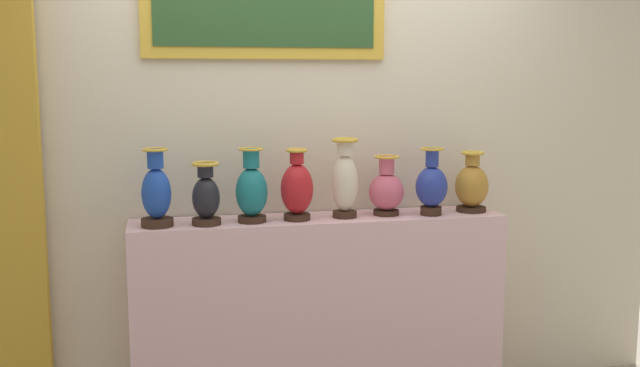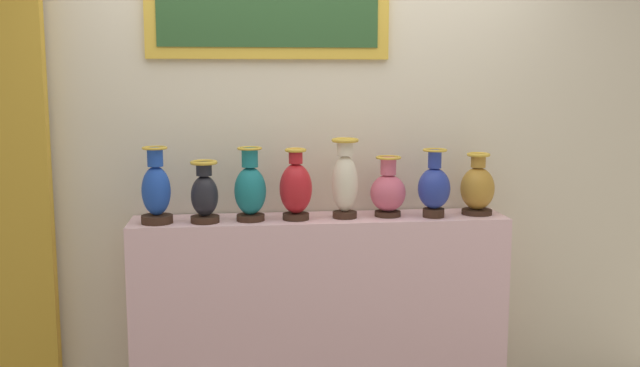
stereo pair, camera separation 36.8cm
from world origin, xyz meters
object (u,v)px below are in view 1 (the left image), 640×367
(vase_rose, at_px, (386,190))
(vase_ochre, at_px, (472,186))
(vase_teal, at_px, (252,190))
(vase_onyx, at_px, (206,196))
(vase_cobalt, at_px, (431,186))
(vase_sapphire, at_px, (156,194))
(vase_ivory, at_px, (345,180))
(vase_crimson, at_px, (297,189))

(vase_rose, bearing_deg, vase_ochre, -0.38)
(vase_teal, bearing_deg, vase_onyx, -174.86)
(vase_teal, xyz_separation_m, vase_cobalt, (0.94, -0.02, -0.00))
(vase_ochre, bearing_deg, vase_rose, 179.62)
(vase_sapphire, bearing_deg, vase_ivory, 1.66)
(vase_sapphire, relative_size, vase_cobalt, 1.08)
(vase_sapphire, height_order, vase_crimson, vase_sapphire)
(vase_teal, relative_size, vase_ivory, 0.91)
(vase_onyx, distance_m, vase_ochre, 1.41)
(vase_sapphire, distance_m, vase_teal, 0.46)
(vase_cobalt, xyz_separation_m, vase_ochre, (0.25, 0.05, -0.01))
(vase_teal, relative_size, vase_cobalt, 1.05)
(vase_sapphire, height_order, vase_ivory, vase_ivory)
(vase_teal, xyz_separation_m, vase_rose, (0.71, 0.03, -0.03))
(vase_onyx, height_order, vase_rose, vase_rose)
(vase_teal, bearing_deg, vase_ochre, 1.43)
(vase_cobalt, bearing_deg, vase_crimson, 178.49)
(vase_crimson, distance_m, vase_cobalt, 0.71)
(vase_crimson, height_order, vase_ochre, vase_crimson)
(vase_ivory, bearing_deg, vase_sapphire, -178.34)
(vase_cobalt, relative_size, vase_ochre, 1.09)
(vase_sapphire, height_order, vase_rose, vase_sapphire)
(vase_sapphire, distance_m, vase_rose, 1.17)
(vase_cobalt, bearing_deg, vase_rose, 167.86)
(vase_sapphire, distance_m, vase_onyx, 0.24)
(vase_ivory, bearing_deg, vase_crimson, -176.81)
(vase_ivory, height_order, vase_ochre, vase_ivory)
(vase_sapphire, xyz_separation_m, vase_cobalt, (1.40, -0.01, -0.01))
(vase_ochre, bearing_deg, vase_sapphire, -178.58)
(vase_crimson, bearing_deg, vase_ochre, 1.65)
(vase_sapphire, height_order, vase_cobalt, vase_sapphire)
(vase_teal, bearing_deg, vase_ivory, 1.91)
(vase_rose, height_order, vase_cobalt, vase_cobalt)
(vase_cobalt, bearing_deg, vase_sapphire, 179.78)
(vase_ivory, height_order, vase_rose, vase_ivory)
(vase_onyx, height_order, vase_crimson, vase_crimson)
(vase_crimson, bearing_deg, vase_rose, 3.66)
(vase_ochre, bearing_deg, vase_onyx, -177.98)
(vase_crimson, relative_size, vase_rose, 1.16)
(vase_onyx, relative_size, vase_teal, 0.83)
(vase_crimson, height_order, vase_cobalt, vase_crimson)
(vase_onyx, bearing_deg, vase_crimson, 2.80)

